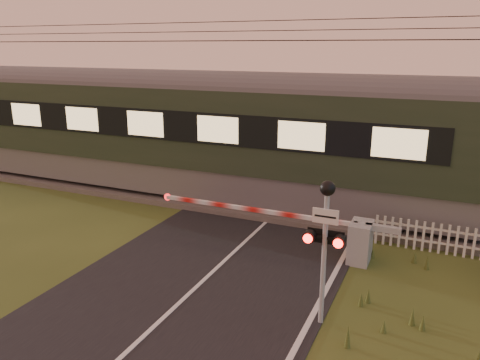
% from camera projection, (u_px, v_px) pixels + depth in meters
% --- Properties ---
extents(ground, '(160.00, 160.00, 0.00)m').
position_uv_depth(ground, '(189.00, 295.00, 10.40)').
color(ground, '#38471B').
rests_on(ground, ground).
extents(road, '(6.00, 140.00, 0.03)m').
position_uv_depth(road, '(184.00, 300.00, 10.19)').
color(road, black).
rests_on(road, ground).
extents(track_bed, '(140.00, 3.40, 0.39)m').
position_uv_depth(track_bed, '(283.00, 205.00, 16.10)').
color(track_bed, '#47423D').
rests_on(track_bed, ground).
extents(overhead_wires, '(120.00, 0.62, 0.62)m').
position_uv_depth(overhead_wires, '(288.00, 33.00, 14.54)').
color(overhead_wires, black).
rests_on(overhead_wires, ground).
extents(boom_gate, '(6.80, 0.82, 1.09)m').
position_uv_depth(boom_gate, '(347.00, 237.00, 12.01)').
color(boom_gate, gray).
rests_on(boom_gate, ground).
extents(crossing_signal, '(0.75, 0.33, 2.96)m').
position_uv_depth(crossing_signal, '(325.00, 228.00, 8.80)').
color(crossing_signal, gray).
rests_on(crossing_signal, ground).
extents(picket_fence, '(2.87, 0.07, 0.84)m').
position_uv_depth(picket_fence, '(428.00, 237.00, 12.51)').
color(picket_fence, silver).
rests_on(picket_fence, ground).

